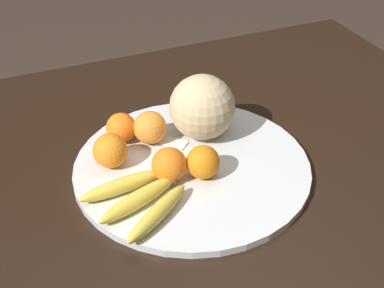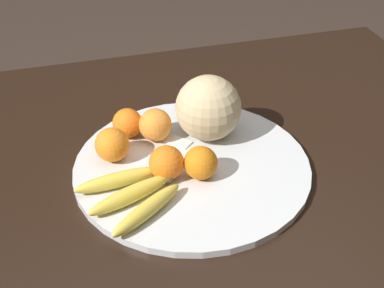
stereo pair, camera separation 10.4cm
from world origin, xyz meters
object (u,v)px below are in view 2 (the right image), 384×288
object	(u,v)px
produce_tag	(171,139)
orange_back_right	(127,123)
kitchen_table	(221,196)
melon	(208,108)
orange_front_left	(112,145)
fruit_bowl	(192,167)
orange_mid_center	(166,163)
orange_back_left	(201,163)
orange_front_right	(155,125)
banana_bunch	(132,194)

from	to	relation	value
produce_tag	orange_back_right	bearing A→B (deg)	-156.40
kitchen_table	melon	distance (m)	0.20
produce_tag	orange_front_left	bearing A→B (deg)	-116.61
orange_back_right	fruit_bowl	bearing A→B (deg)	-51.83
kitchen_table	orange_back_right	world-z (taller)	orange_back_right
melon	orange_mid_center	world-z (taller)	melon
melon	orange_back_left	world-z (taller)	melon
orange_back_right	melon	bearing A→B (deg)	-15.41
orange_front_left	orange_front_right	world-z (taller)	same
orange_front_left	produce_tag	size ratio (longest dim) A/B	0.77
fruit_bowl	orange_front_right	world-z (taller)	orange_front_right
banana_bunch	orange_back_right	world-z (taller)	orange_back_right
fruit_bowl	produce_tag	xyz separation A→B (m)	(-0.02, 0.09, 0.01)
orange_front_left	orange_back_right	world-z (taller)	orange_front_left
orange_back_left	orange_back_right	size ratio (longest dim) A/B	1.03
orange_back_right	kitchen_table	bearing A→B (deg)	-34.81
kitchen_table	fruit_bowl	size ratio (longest dim) A/B	2.71
kitchen_table	melon	bearing A→B (deg)	96.89
melon	banana_bunch	distance (m)	0.26
orange_front_left	orange_back_right	bearing A→B (deg)	59.10
orange_back_right	orange_front_left	bearing A→B (deg)	-120.90
melon	orange_mid_center	xyz separation A→B (m)	(-0.12, -0.11, -0.04)
fruit_bowl	orange_back_left	bearing A→B (deg)	-82.18
orange_front_left	orange_mid_center	size ratio (longest dim) A/B	1.02
orange_front_left	orange_back_left	size ratio (longest dim) A/B	1.05
orange_mid_center	orange_back_right	bearing A→B (deg)	106.71
fruit_bowl	orange_back_left	size ratio (longest dim) A/B	7.19
melon	orange_front_right	distance (m)	0.12
orange_front_right	produce_tag	world-z (taller)	orange_front_right
melon	orange_back_right	distance (m)	0.18
orange_front_right	orange_back_left	distance (m)	0.16
banana_bunch	fruit_bowl	bearing A→B (deg)	-172.01
melon	orange_front_left	distance (m)	0.21
orange_front_right	produce_tag	bearing A→B (deg)	-22.59
banana_bunch	orange_front_right	xyz separation A→B (m)	(0.08, 0.18, 0.02)
banana_bunch	orange_front_left	xyz separation A→B (m)	(-0.01, 0.14, 0.02)
orange_front_right	melon	bearing A→B (deg)	-9.51
kitchen_table	orange_mid_center	xyz separation A→B (m)	(-0.13, -0.04, 0.15)
orange_back_left	produce_tag	distance (m)	0.14
fruit_bowl	orange_back_right	world-z (taller)	orange_back_right
orange_mid_center	orange_back_right	xyz separation A→B (m)	(-0.05, 0.16, -0.00)
banana_bunch	orange_back_left	size ratio (longest dim) A/B	3.02
kitchen_table	banana_bunch	xyz separation A→B (m)	(-0.20, -0.09, 0.13)
fruit_bowl	melon	distance (m)	0.13
orange_back_left	produce_tag	bearing A→B (deg)	101.02
fruit_bowl	produce_tag	bearing A→B (deg)	102.39
orange_front_left	orange_back_right	size ratio (longest dim) A/B	1.09
melon	orange_back_right	xyz separation A→B (m)	(-0.17, 0.05, -0.04)
orange_back_right	produce_tag	distance (m)	0.10
orange_back_left	melon	bearing A→B (deg)	67.30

